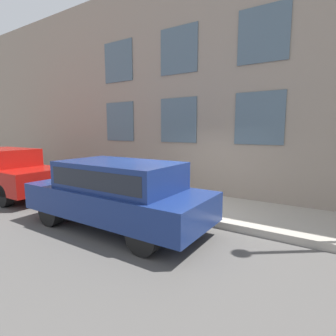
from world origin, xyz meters
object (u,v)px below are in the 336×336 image
at_px(parked_truck_navy_near, 118,190).
at_px(person, 161,176).
at_px(parked_car_red_far, 3,170).
at_px(fire_hydrant, 175,193).

bearing_deg(parked_truck_navy_near, person, 3.54).
distance_m(person, parked_car_red_far, 5.98).
bearing_deg(person, parked_truck_navy_near, -138.34).
xyz_separation_m(parked_truck_navy_near, parked_car_red_far, (0.17, 5.81, 0.00)).
bearing_deg(parked_car_red_far, fire_hydrant, -74.95).
relative_size(person, parked_truck_navy_near, 0.28).
distance_m(fire_hydrant, parked_truck_navy_near, 1.97).
bearing_deg(fire_hydrant, parked_car_red_far, 105.05).
relative_size(fire_hydrant, parked_car_red_far, 0.14).
height_order(parked_truck_navy_near, parked_car_red_far, parked_car_red_far).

